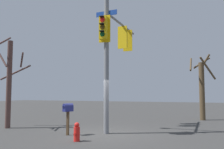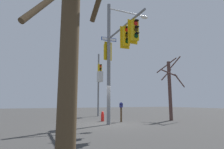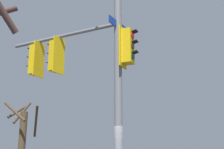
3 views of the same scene
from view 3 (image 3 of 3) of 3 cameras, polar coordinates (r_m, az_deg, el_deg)
main_signal_pole_assembly at (r=10.22m, az=-3.84°, el=3.96°), size 5.05×3.86×8.31m
bare_tree_behind_pole at (r=17.08m, az=-15.96°, el=-12.19°), size 1.69×1.72×4.65m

